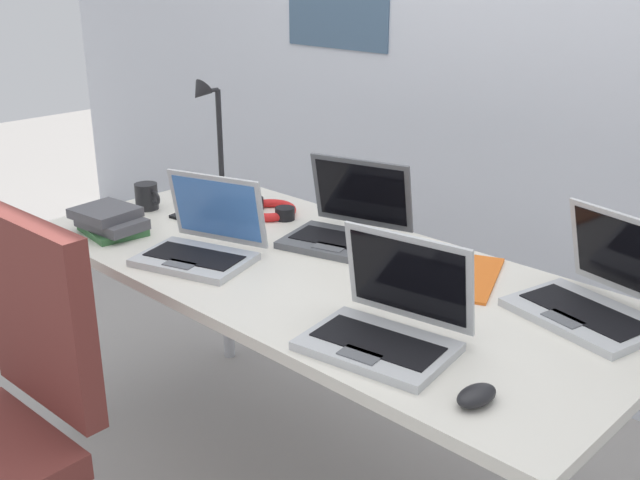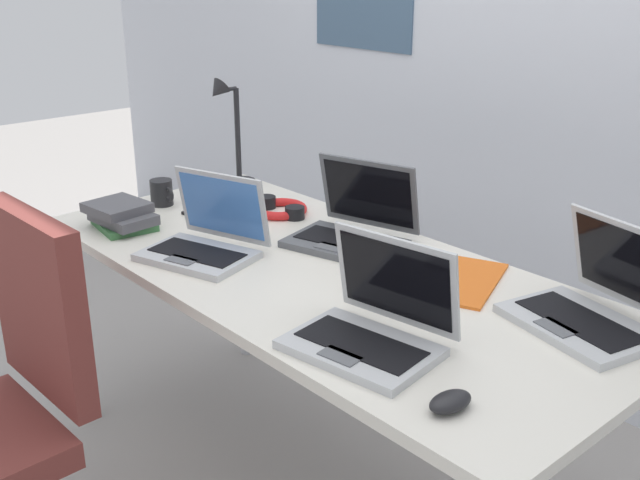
% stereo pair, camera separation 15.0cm
% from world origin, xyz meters
% --- Properties ---
extents(wall_back, '(6.00, 0.13, 2.60)m').
position_xyz_m(wall_back, '(-0.00, 1.10, 1.30)').
color(wall_back, silver).
rests_on(wall_back, ground_plane).
extents(desk, '(1.80, 0.80, 0.74)m').
position_xyz_m(desk, '(0.00, 0.00, 0.68)').
color(desk, silver).
rests_on(desk, ground_plane).
extents(desk_lamp, '(0.12, 0.18, 0.40)m').
position_xyz_m(desk_lamp, '(-0.80, 0.28, 0.94)').
color(desk_lamp, black).
rests_on(desk_lamp, desk).
extents(laptop_back_left, '(0.37, 0.33, 0.23)m').
position_xyz_m(laptop_back_left, '(-0.28, -0.18, 0.79)').
color(laptop_back_left, '#B7BABC').
rests_on(laptop_back_left, desk).
extents(laptop_front_right, '(0.38, 0.35, 0.24)m').
position_xyz_m(laptop_front_right, '(-0.08, 0.20, 0.79)').
color(laptop_front_right, '#515459').
rests_on(laptop_front_right, desk).
extents(laptop_back_right, '(0.35, 0.30, 0.23)m').
position_xyz_m(laptop_back_right, '(0.41, -0.21, 0.79)').
color(laptop_back_right, '#B7BABC').
rests_on(laptop_back_right, desk).
extents(laptop_far_corner, '(0.38, 0.36, 0.24)m').
position_xyz_m(laptop_far_corner, '(0.68, 0.24, 0.79)').
color(laptop_far_corner, '#B7BABC').
rests_on(laptop_far_corner, desk).
extents(computer_mouse, '(0.07, 0.10, 0.03)m').
position_xyz_m(computer_mouse, '(0.68, -0.28, 0.76)').
color(computer_mouse, black).
rests_on(computer_mouse, desk).
extents(cell_phone, '(0.09, 0.14, 0.01)m').
position_xyz_m(cell_phone, '(-0.62, 0.03, 0.74)').
color(cell_phone, black).
rests_on(cell_phone, desk).
extents(headphones, '(0.21, 0.18, 0.04)m').
position_xyz_m(headphones, '(-0.43, 0.21, 0.76)').
color(headphones, red).
rests_on(headphones, desk).
extents(book_stack, '(0.22, 0.19, 0.08)m').
position_xyz_m(book_stack, '(-0.65, -0.25, 0.78)').
color(book_stack, '#336638').
rests_on(book_stack, desk).
extents(paper_folder_front_left, '(0.33, 0.37, 0.01)m').
position_xyz_m(paper_folder_front_left, '(0.30, 0.20, 0.74)').
color(paper_folder_front_left, orange).
rests_on(paper_folder_front_left, desk).
extents(coffee_mug, '(0.11, 0.08, 0.09)m').
position_xyz_m(coffee_mug, '(-0.77, -0.04, 0.78)').
color(coffee_mug, black).
rests_on(coffee_mug, desk).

